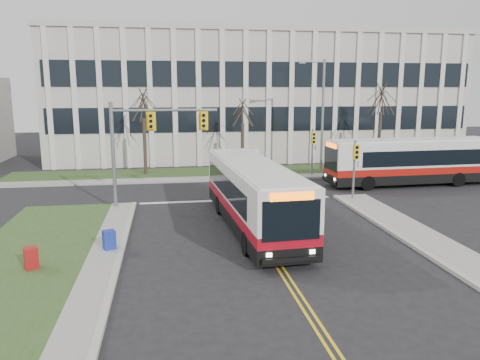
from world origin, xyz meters
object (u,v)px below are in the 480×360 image
Objects in this scene: directory_sign at (250,159)px; newspaper_box_red at (31,259)px; newspaper_box_blue at (109,241)px; streetlight at (321,111)px; bus_cross at (411,163)px; bus_main at (253,197)px.

newspaper_box_red is (-12.00, -19.65, -0.70)m from directory_sign.
directory_sign is 2.11× the size of newspaper_box_red.
streetlight is at bearing 27.56° from newspaper_box_blue.
bus_cross is 12.98× the size of newspaper_box_blue.
streetlight is 22.73m from newspaper_box_blue.
directory_sign is (-5.53, 1.30, -4.02)m from streetlight.
streetlight reaches higher than newspaper_box_red.
bus_main is (-2.57, -15.31, 0.44)m from directory_sign.
streetlight is 0.75× the size of bus_cross.
directory_sign is 2.11× the size of newspaper_box_blue.
newspaper_box_blue is at bearing -162.45° from bus_main.
streetlight is 9.68× the size of newspaper_box_red.
bus_cross is at bearing 9.48° from newspaper_box_red.
directory_sign reaches higher than newspaper_box_red.
directory_sign is at bearing 37.97° from newspaper_box_red.
bus_cross is at bearing 9.02° from newspaper_box_blue.
bus_main is 15.95m from bus_cross.
bus_cross is (10.71, -6.49, 0.47)m from directory_sign.
bus_cross is at bearing 30.32° from bus_main.
newspaper_box_red is (-9.43, -4.34, -1.14)m from bus_main.
bus_cross is (13.28, 8.82, 0.03)m from bus_main.
streetlight reaches higher than bus_cross.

